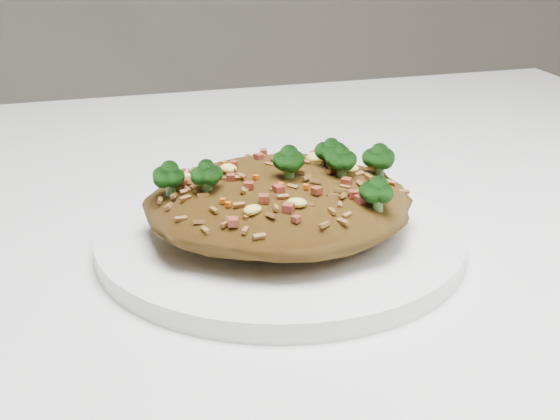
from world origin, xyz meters
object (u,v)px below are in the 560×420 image
object	(u,v)px
plate	(280,239)
fork	(312,181)
fried_rice	(281,192)
dining_table	(152,326)

from	to	relation	value
plate	fork	bearing A→B (deg)	58.36
plate	fried_rice	distance (m)	0.04
fork	dining_table	bearing A→B (deg)	-146.98
dining_table	plate	world-z (taller)	plate
fried_rice	fork	size ratio (longest dim) A/B	1.24
plate	fried_rice	xyz separation A→B (m)	(0.00, -0.00, 0.04)
plate	fork	xyz separation A→B (m)	(0.05, 0.08, 0.01)
fried_rice	fork	world-z (taller)	fried_rice
dining_table	fork	distance (m)	0.17
dining_table	fried_rice	distance (m)	0.17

